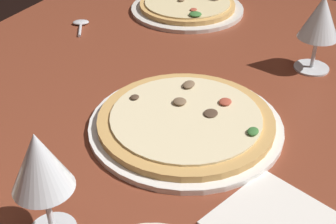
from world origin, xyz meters
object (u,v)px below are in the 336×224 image
(wine_glass_far, at_px, (36,164))
(spoon, at_px, (81,24))
(pizza_side, at_px, (187,7))
(wine_glass_near, at_px, (321,19))
(pizza_main, at_px, (186,122))

(wine_glass_far, height_order, spoon, wine_glass_far)
(pizza_side, bearing_deg, wine_glass_near, -115.17)
(wine_glass_near, bearing_deg, wine_glass_far, 160.78)
(wine_glass_near, bearing_deg, pizza_main, 154.68)
(pizza_side, height_order, spoon, pizza_side)
(wine_glass_far, xyz_separation_m, wine_glass_near, (0.59, -0.21, -0.00))
(pizza_side, bearing_deg, pizza_main, -155.50)
(pizza_side, xyz_separation_m, wine_glass_far, (-0.76, -0.16, 0.10))
(wine_glass_far, xyz_separation_m, spoon, (0.56, 0.35, -0.11))
(pizza_main, distance_m, wine_glass_far, 0.31)
(spoon, bearing_deg, pizza_side, -43.31)
(wine_glass_near, xyz_separation_m, spoon, (-0.04, 0.56, -0.10))
(wine_glass_far, relative_size, spoon, 1.78)
(pizza_main, bearing_deg, wine_glass_far, 167.84)
(wine_glass_far, distance_m, spoon, 0.67)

